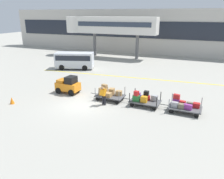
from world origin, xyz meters
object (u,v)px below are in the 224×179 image
Objects in this scene: baggage_cart_lead at (109,93)px; baggage_cart_middle at (144,99)px; baggage_handler at (103,95)px; safety_cone_near at (12,100)px; baggage_tug at (68,85)px; shuttle_van at (74,59)px; baggage_cart_tail at (184,106)px.

baggage_cart_lead is 1.00× the size of baggage_cart_middle.
baggage_cart_lead is 1.93× the size of baggage_handler.
safety_cone_near is at bearing -158.58° from baggage_cart_middle.
baggage_tug is 1.36× the size of baggage_handler.
shuttle_van is at bearing 98.62° from safety_cone_near.
baggage_cart_tail reaches higher than safety_cone_near.
baggage_handler is at bearing 21.23° from safety_cone_near.
baggage_tug is 4.03m from baggage_cart_lead.
baggage_cart_tail is 5.48× the size of safety_cone_near.
baggage_cart_middle is 1.00× the size of baggage_cart_tail.
baggage_tug is 4.32m from baggage_handler.
shuttle_van is at bearing 149.96° from baggage_cart_tail.
baggage_tug is at bearing 179.54° from baggage_cart_lead.
baggage_handler reaches higher than baggage_cart_tail.
baggage_tug is 10.07m from baggage_cart_tail.
baggage_cart_middle is at bearing -1.74° from baggage_cart_lead.
baggage_cart_tail is at bearing -1.31° from baggage_cart_lead.
baggage_cart_tail is 1.93× the size of baggage_handler.
baggage_tug is 0.70× the size of baggage_cart_tail.
safety_cone_near is at bearing -158.77° from baggage_handler.
baggage_cart_middle reaches higher than safety_cone_near.
baggage_handler is 12.94m from shuttle_van.
shuttle_van is (-11.62, 8.41, 0.69)m from baggage_cart_middle.
safety_cone_near is at bearing -81.38° from shuttle_van.
baggage_cart_lead is (4.02, -0.03, -0.20)m from baggage_tug.
baggage_cart_tail is 6.07m from baggage_handler.
baggage_handler is at bearing -169.21° from baggage_cart_tail.
baggage_cart_tail is at bearing -0.87° from baggage_cart_middle.
baggage_cart_middle is (7.06, -0.12, -0.21)m from baggage_tug.
baggage_tug is 7.06m from baggage_cart_middle.
baggage_cart_lead and baggage_cart_tail have the same top height.
baggage_handler is 7.35m from safety_cone_near.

